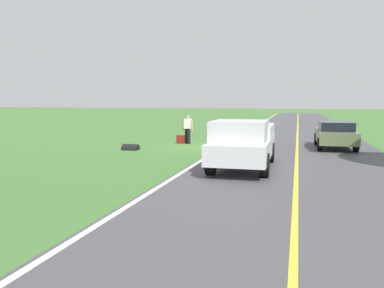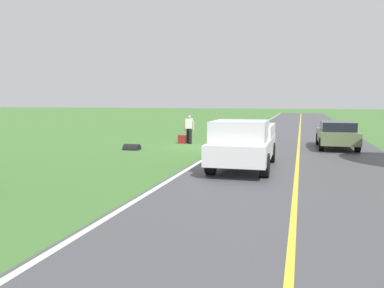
% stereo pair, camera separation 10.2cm
% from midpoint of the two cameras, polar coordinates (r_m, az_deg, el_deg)
% --- Properties ---
extents(ground_plane, '(200.00, 200.00, 0.00)m').
position_cam_midpoint_polar(ground_plane, '(21.68, 1.32, -0.37)').
color(ground_plane, '#427033').
extents(road_surface, '(8.09, 120.00, 0.00)m').
position_cam_midpoint_polar(road_surface, '(21.03, 15.16, -0.79)').
color(road_surface, '#47474C').
rests_on(road_surface, ground).
extents(lane_edge_line, '(0.16, 117.60, 0.00)m').
position_cam_midpoint_polar(lane_edge_line, '(21.39, 4.75, -0.47)').
color(lane_edge_line, silver).
rests_on(lane_edge_line, ground).
extents(lane_centre_line, '(0.14, 117.60, 0.00)m').
position_cam_midpoint_polar(lane_centre_line, '(21.03, 15.16, -0.78)').
color(lane_centre_line, gold).
rests_on(lane_centre_line, ground).
extents(hitchhiker_walking, '(0.62, 0.52, 1.75)m').
position_cam_midpoint_polar(hitchhiker_walking, '(23.08, -0.27, 2.48)').
color(hitchhiker_walking, black).
rests_on(hitchhiker_walking, ground).
extents(suitcase_carried, '(0.47, 0.21, 0.49)m').
position_cam_midpoint_polar(suitcase_carried, '(23.19, -1.32, 0.68)').
color(suitcase_carried, maroon).
rests_on(suitcase_carried, ground).
extents(pickup_truck_passing, '(2.14, 5.42, 1.82)m').
position_cam_midpoint_polar(pickup_truck_passing, '(14.66, 7.55, 0.17)').
color(pickup_truck_passing, silver).
rests_on(pickup_truck_passing, ground).
extents(sedan_near_oncoming, '(1.99, 4.43, 1.41)m').
position_cam_midpoint_polar(sedan_near_oncoming, '(22.21, 20.21, 1.36)').
color(sedan_near_oncoming, '#66754C').
rests_on(sedan_near_oncoming, ground).
extents(drainage_culvert, '(0.80, 0.60, 0.60)m').
position_cam_midpoint_polar(drainage_culvert, '(20.47, -8.48, -0.83)').
color(drainage_culvert, black).
rests_on(drainage_culvert, ground).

